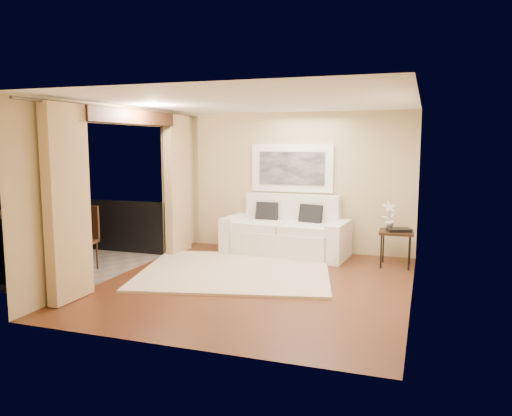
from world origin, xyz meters
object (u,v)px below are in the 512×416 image
at_px(bistro_table, 64,231).
at_px(sofa, 287,233).
at_px(side_table, 396,234).
at_px(orchid, 390,215).
at_px(balcony_chair_far, 70,228).
at_px(ice_bucket, 58,220).
at_px(balcony_chair_near, 83,233).

bearing_deg(bistro_table, sofa, 31.03).
bearing_deg(sofa, side_table, -4.15).
relative_size(orchid, bistro_table, 0.71).
xyz_separation_m(side_table, bistro_table, (-5.47, -1.75, 0.03)).
height_order(orchid, balcony_chair_far, orchid).
bearing_deg(ice_bucket, balcony_chair_far, 17.45).
relative_size(balcony_chair_near, ice_bucket, 5.36).
bearing_deg(side_table, bistro_table, -162.27).
bearing_deg(sofa, ice_bucket, -146.48).
bearing_deg(bistro_table, balcony_chair_far, 82.37).
bearing_deg(orchid, balcony_chair_far, -161.59).
bearing_deg(sofa, balcony_chair_far, -145.86).
height_order(sofa, ice_bucket, sofa).
bearing_deg(sofa, bistro_table, -144.15).
height_order(balcony_chair_near, ice_bucket, balcony_chair_near).
distance_m(sofa, balcony_chair_near, 3.67).
relative_size(balcony_chair_far, ice_bucket, 5.36).
height_order(side_table, balcony_chair_far, balcony_chair_far).
relative_size(balcony_chair_far, balcony_chair_near, 1.00).
distance_m(sofa, orchid, 1.96).
relative_size(sofa, balcony_chair_far, 2.25).
bearing_deg(orchid, balcony_chair_near, -156.09).
relative_size(side_table, balcony_chair_far, 0.58).
distance_m(side_table, balcony_chair_near, 5.28).
bearing_deg(balcony_chair_near, sofa, 27.64).
distance_m(bistro_table, ice_bucket, 0.27).
height_order(sofa, balcony_chair_near, sofa).
bearing_deg(bistro_table, orchid, 19.77).
xyz_separation_m(sofa, balcony_chair_near, (-2.87, -2.27, 0.23)).
bearing_deg(balcony_chair_near, ice_bucket, 148.75).
relative_size(bistro_table, balcony_chair_near, 0.65).
bearing_deg(side_table, balcony_chair_far, -163.63).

